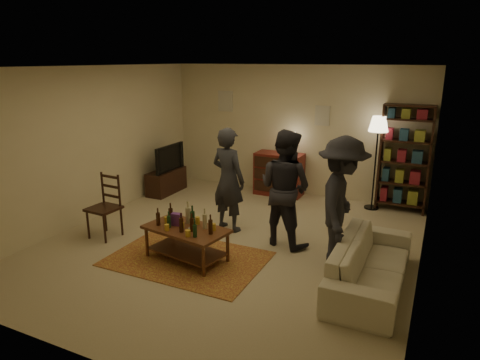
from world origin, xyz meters
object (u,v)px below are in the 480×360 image
Objects in this scene: floor_lamp at (378,131)px; dresser at (279,173)px; coffee_table at (186,232)px; person_by_sofa at (341,203)px; person_right at (285,188)px; person_left at (228,180)px; tv_stand at (166,175)px; bookshelf at (404,158)px; dining_chair at (106,203)px; sofa at (371,264)px.

dresser is at bearing 178.13° from floor_lamp.
person_by_sofa reaches higher than coffee_table.
dresser is at bearing 87.97° from coffee_table.
person_right is (0.95, -2.34, 0.43)m from dresser.
person_left reaches higher than dresser.
tv_stand reaches higher than coffee_table.
bookshelf is 1.15× the size of person_left.
dining_chair is at bearing -141.33° from bookshelf.
coffee_table is at bearing 98.21° from sofa.
person_left is (-2.49, 0.92, 0.57)m from sofa.
dining_chair is (-1.63, 0.19, 0.13)m from coffee_table.
floor_lamp is 2.56m from person_right.
person_left is (-0.10, -2.19, 0.40)m from dresser.
sofa is (2.52, 0.36, -0.12)m from coffee_table.
tv_stand is at bearing 105.70° from dining_chair.
dresser is 2.23m from person_left.
person_by_sofa reaches higher than dresser.
dresser is (1.75, 3.29, -0.08)m from dining_chair.
coffee_table is at bearing -92.03° from dresser.
bookshelf is at bearing -124.97° from person_left.
coffee_table is at bearing 61.92° from person_right.
person_by_sofa is at bearing 173.20° from person_right.
person_left is at bearing 68.35° from person_by_sofa.
dresser reaches higher than sofa.
sofa is 1.13× the size of person_by_sofa.
floor_lamp is (1.94, -0.06, 1.05)m from dresser.
dining_chair is 0.59× the size of floor_lamp.
bookshelf reaches higher than coffee_table.
sofa is at bearing -52.46° from dresser.
floor_lamp is at bearing -165.26° from bookshelf.
person_right is at bearing -121.85° from bookshelf.
tv_stand is 0.58× the size of person_right.
coffee_table is 1.23× the size of dining_chair.
bookshelf is 1.10× the size of person_by_sofa.
dining_chair is at bearing 92.42° from sofa.
person_right is 1.02m from person_by_sofa.
person_right is at bearing 61.72° from sofa.
sofa is at bearing -25.34° from tv_stand.
coffee_table is 0.95× the size of dresser.
person_right is (1.04, -0.14, 0.03)m from person_left.
dresser is at bearing -52.89° from person_right.
dresser is 2.21m from floor_lamp.
bookshelf is 3.40m from person_left.
dining_chair is 2.43m from tv_stand.
dining_chair is 0.58× the size of person_right.
dining_chair is 2.89m from person_right.
floor_lamp is 2.72m from person_by_sofa.
dining_chair is 3.73m from dresser.
person_right is (3.20, -1.42, 0.52)m from tv_stand.
coffee_table is 1.22× the size of tv_stand.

